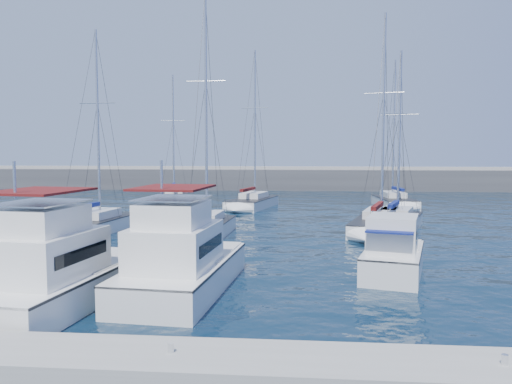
# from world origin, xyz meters

# --- Properties ---
(ground) EXTENTS (220.00, 220.00, 0.00)m
(ground) POSITION_xyz_m (0.00, 0.00, 0.00)
(ground) COLOR black
(ground) RESTS_ON ground
(breakwater) EXTENTS (160.00, 6.00, 4.45)m
(breakwater) POSITION_xyz_m (0.00, 52.00, 1.05)
(breakwater) COLOR #424244
(breakwater) RESTS_ON ground
(dock) EXTENTS (40.00, 2.20, 0.60)m
(dock) POSITION_xyz_m (0.00, -11.00, 0.30)
(dock) COLOR gray
(dock) RESTS_ON ground
(dock_cleat_centre) EXTENTS (0.16, 0.16, 0.25)m
(dock_cleat_centre) POSITION_xyz_m (0.00, -11.00, 0.72)
(dock_cleat_centre) COLOR silver
(dock_cleat_centre) RESTS_ON dock
(dock_cleat_near_stbd) EXTENTS (0.16, 0.16, 0.25)m
(dock_cleat_near_stbd) POSITION_xyz_m (8.00, -11.00, 0.72)
(dock_cleat_near_stbd) COLOR silver
(dock_cleat_near_stbd) RESTS_ON dock
(motor_yacht_port_inner) EXTENTS (4.50, 9.03, 4.69)m
(motor_yacht_port_inner) POSITION_xyz_m (-5.66, -5.64, 1.13)
(motor_yacht_port_inner) COLOR silver
(motor_yacht_port_inner) RESTS_ON ground
(motor_yacht_stbd_inner) EXTENTS (4.09, 8.78, 4.69)m
(motor_yacht_stbd_inner) POSITION_xyz_m (-1.52, -3.61, 1.13)
(motor_yacht_stbd_inner) COLOR silver
(motor_yacht_stbd_inner) RESTS_ON ground
(motor_yacht_stbd_outer) EXTENTS (3.81, 5.95, 3.20)m
(motor_yacht_stbd_outer) POSITION_xyz_m (7.38, -0.21, 0.94)
(motor_yacht_stbd_outer) COLOR silver
(motor_yacht_stbd_outer) RESTS_ON ground
(sailboat_mid_a) EXTENTS (3.91, 7.75, 14.40)m
(sailboat_mid_a) POSITION_xyz_m (-11.07, 10.59, 0.53)
(sailboat_mid_a) COLOR silver
(sailboat_mid_a) RESTS_ON ground
(sailboat_mid_b) EXTENTS (3.42, 7.35, 16.60)m
(sailboat_mid_b) POSITION_xyz_m (-3.18, 9.89, 0.56)
(sailboat_mid_b) COLOR silver
(sailboat_mid_b) RESTS_ON ground
(sailboat_mid_d) EXTENTS (5.51, 9.51, 15.67)m
(sailboat_mid_d) POSITION_xyz_m (8.83, 12.77, 0.52)
(sailboat_mid_d) COLOR silver
(sailboat_mid_d) RESTS_ON ground
(sailboat_mid_e) EXTENTS (5.34, 8.27, 13.21)m
(sailboat_mid_e) POSITION_xyz_m (10.13, 13.71, 0.51)
(sailboat_mid_e) COLOR silver
(sailboat_mid_e) RESTS_ON ground
(sailboat_back_a) EXTENTS (5.03, 9.46, 14.69)m
(sailboat_back_a) POSITION_xyz_m (-11.11, 32.68, 0.51)
(sailboat_back_a) COLOR silver
(sailboat_back_a) RESTS_ON ground
(sailboat_back_b) EXTENTS (4.96, 8.75, 16.09)m
(sailboat_back_b) POSITION_xyz_m (-1.57, 26.85, 0.53)
(sailboat_back_b) COLOR silver
(sailboat_back_b) RESTS_ON ground
(sailboat_back_c) EXTENTS (3.66, 8.10, 15.27)m
(sailboat_back_c) POSITION_xyz_m (12.79, 28.94, 0.53)
(sailboat_back_c) COLOR silver
(sailboat_back_c) RESTS_ON ground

